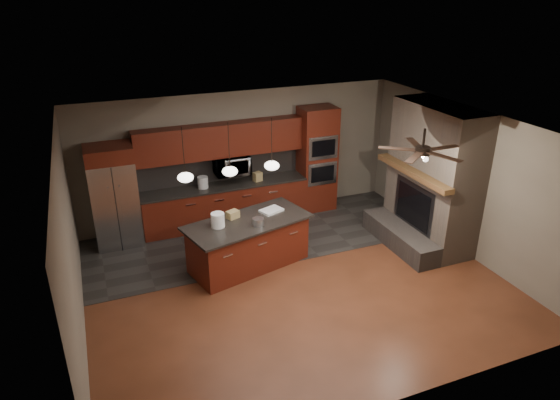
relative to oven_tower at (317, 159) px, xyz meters
name	(u,v)px	position (x,y,z in m)	size (l,w,h in m)	color
ground	(295,281)	(-1.70, -2.69, -1.19)	(7.00, 7.00, 0.00)	brown
ceiling	(297,128)	(-1.70, -2.69, 1.61)	(7.00, 6.00, 0.02)	white
back_wall	(240,156)	(-1.70, 0.31, 0.21)	(7.00, 0.02, 2.80)	gray
right_wall	(464,181)	(1.80, -2.69, 0.21)	(0.02, 6.00, 2.80)	gray
left_wall	(70,248)	(-5.20, -2.69, 0.21)	(0.02, 6.00, 2.80)	gray
slate_tile_patch	(260,237)	(-1.70, -0.89, -1.19)	(7.00, 2.40, 0.01)	#2D2C29
fireplace_column	(430,182)	(1.34, -2.29, 0.11)	(1.30, 2.10, 2.80)	#7A6757
back_cabinetry	(224,184)	(-2.18, 0.05, -0.30)	(3.59, 0.64, 2.20)	#551A0F
oven_tower	(317,159)	(0.00, 0.00, 0.00)	(0.80, 0.63, 2.38)	#551A0F
microwave	(232,165)	(-1.98, 0.06, 0.11)	(0.73, 0.41, 0.50)	silver
refrigerator	(114,196)	(-4.41, -0.07, -0.17)	(0.88, 0.75, 2.05)	silver
kitchen_island	(248,243)	(-2.27, -1.87, -0.73)	(2.46, 1.56, 0.92)	#551A0F
white_bucket	(218,220)	(-2.83, -1.89, -0.14)	(0.24, 0.24, 0.26)	white
paint_can	(258,222)	(-2.16, -2.10, -0.20)	(0.20, 0.20, 0.13)	#BCBCC1
paint_tray	(271,210)	(-1.73, -1.65, -0.25)	(0.40, 0.28, 0.04)	white
cardboard_box	(233,214)	(-2.48, -1.65, -0.20)	(0.22, 0.16, 0.14)	tan
counter_bucket	(203,182)	(-2.63, 0.01, -0.17)	(0.22, 0.22, 0.25)	silver
counter_box	(258,177)	(-1.44, -0.04, -0.19)	(0.18, 0.14, 0.20)	tan
pendant_left	(185,177)	(-3.35, -1.99, 0.77)	(0.26, 0.26, 0.92)	black
pendant_center	(230,171)	(-2.60, -1.99, 0.77)	(0.26, 0.26, 0.92)	black
pendant_right	(272,165)	(-1.85, -1.99, 0.77)	(0.26, 0.26, 0.92)	black
ceiling_fan	(423,150)	(0.10, -3.49, 1.27)	(1.27, 1.33, 0.41)	black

